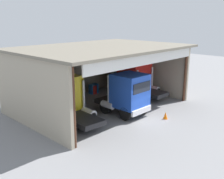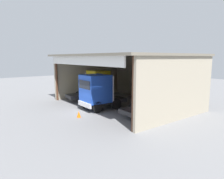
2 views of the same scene
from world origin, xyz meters
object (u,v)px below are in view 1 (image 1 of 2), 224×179
Objects in this scene: truck_red_center_bay at (136,78)px; oil_drum at (94,90)px; truck_yellow_center_right_bay at (66,99)px; traffic_cone at (165,116)px; truck_blue_left_bay at (127,94)px; tool_cart at (94,89)px.

truck_red_center_bay is 5.57× the size of oil_drum.
traffic_cone is (5.57, -5.30, -1.49)m from truck_yellow_center_right_bay.
truck_blue_left_bay is 4.60× the size of tool_cart.
truck_yellow_center_right_bay is 7.87m from oil_drum.
truck_blue_left_bay is 7.12m from oil_drum.
truck_blue_left_bay is 5.63m from truck_red_center_bay.
truck_red_center_bay is at bearing 58.96° from traffic_cone.
truck_red_center_bay reaches higher than traffic_cone.
traffic_cone is at bearing -96.21° from oil_drum.
traffic_cone is (-3.45, -5.73, -1.58)m from truck_red_center_bay.
traffic_cone is at bearing -39.61° from truck_yellow_center_right_bay.
truck_blue_left_bay is 7.30m from tool_cart.
truck_red_center_bay reaches higher than tool_cart.
truck_red_center_bay is (9.02, 0.43, 0.09)m from truck_yellow_center_right_bay.
truck_blue_left_bay is 8.21× the size of traffic_cone.
truck_blue_left_bay is 3.48m from traffic_cone.
truck_red_center_bay is 4.68m from tool_cart.
oil_drum is (2.38, 6.57, -1.36)m from truck_blue_left_bay.
tool_cart is at bearing 122.64° from truck_red_center_bay.
truck_blue_left_bay is at bearing -26.65° from truck_yellow_center_right_bay.
truck_blue_left_bay reaches higher than oil_drum.
tool_cart is at bearing 36.42° from truck_yellow_center_right_bay.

